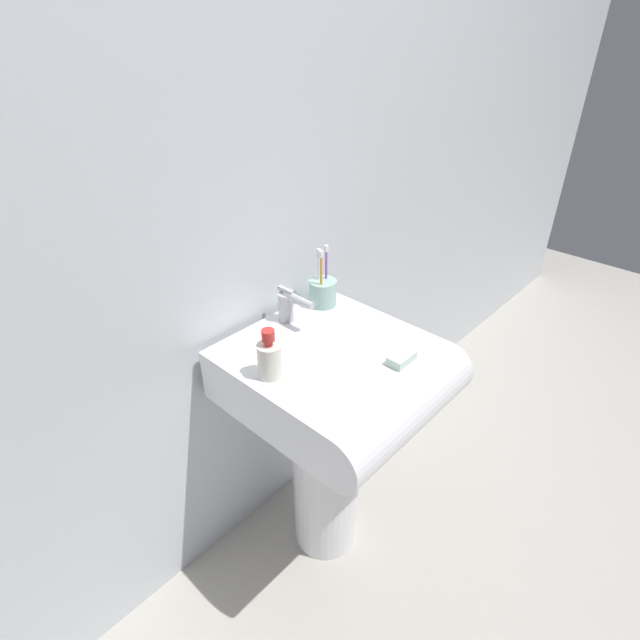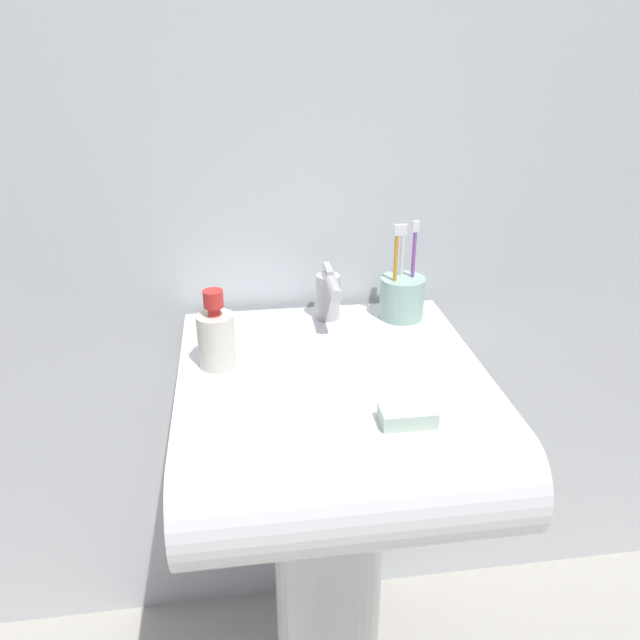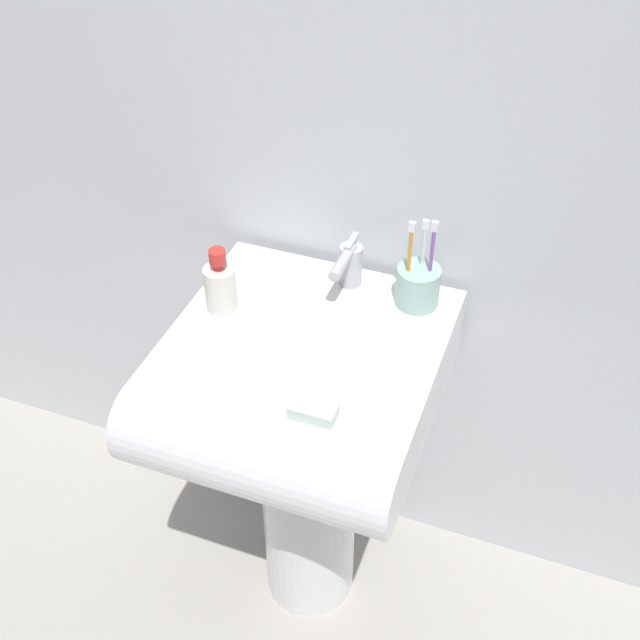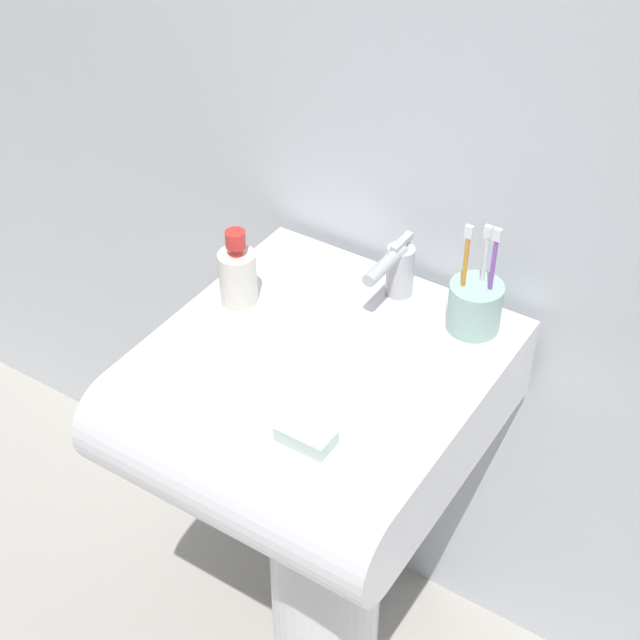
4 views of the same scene
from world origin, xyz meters
name	(u,v)px [view 1 (image 1 of 4)]	position (x,y,z in m)	size (l,w,h in m)	color
ground_plane	(325,533)	(0.00, 0.00, 0.00)	(6.00, 6.00, 0.00)	#ADA89E
wall_back	(248,178)	(0.00, 0.28, 1.20)	(5.00, 0.05, 2.40)	silver
sink_pedestal	(326,470)	(0.00, 0.00, 0.32)	(0.21, 0.21, 0.65)	white
sink_basin	(343,379)	(0.00, -0.06, 0.72)	(0.50, 0.55, 0.15)	white
faucet	(289,305)	(0.02, 0.17, 0.85)	(0.05, 0.13, 0.10)	#B7B7BC
toothbrush_cup	(323,292)	(0.16, 0.17, 0.84)	(0.08, 0.08, 0.19)	#99BFB2
soap_bottle	(270,358)	(-0.18, 0.02, 0.85)	(0.06, 0.06, 0.13)	silver
bar_soap	(402,358)	(0.08, -0.18, 0.81)	(0.08, 0.04, 0.02)	silver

